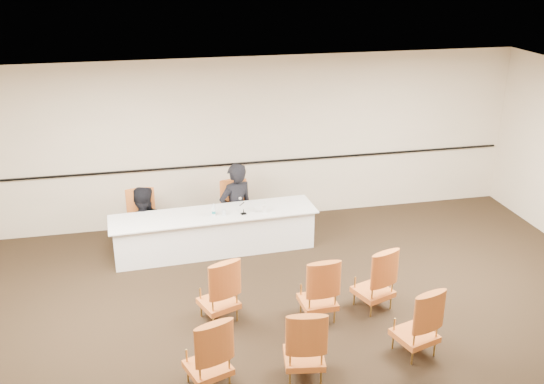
# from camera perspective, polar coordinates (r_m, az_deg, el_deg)

# --- Properties ---
(floor) EXTENTS (10.00, 10.00, 0.00)m
(floor) POSITION_cam_1_polar(r_m,az_deg,el_deg) (8.01, 3.16, -13.99)
(floor) COLOR black
(floor) RESTS_ON ground
(ceiling) EXTENTS (10.00, 10.00, 0.00)m
(ceiling) POSITION_cam_1_polar(r_m,az_deg,el_deg) (6.71, 3.69, 7.27)
(ceiling) COLOR silver
(ceiling) RESTS_ON ground
(wall_back) EXTENTS (10.00, 0.04, 3.00)m
(wall_back) POSITION_cam_1_polar(r_m,az_deg,el_deg) (10.87, -2.26, 4.82)
(wall_back) COLOR beige
(wall_back) RESTS_ON ground
(wall_rail) EXTENTS (9.80, 0.04, 0.03)m
(wall_rail) POSITION_cam_1_polar(r_m,az_deg,el_deg) (10.96, -2.19, 2.76)
(wall_rail) COLOR black
(wall_rail) RESTS_ON wall_back
(panel_table) EXTENTS (3.41, 0.96, 0.67)m
(panel_table) POSITION_cam_1_polar(r_m,az_deg,el_deg) (10.08, -5.43, -3.78)
(panel_table) COLOR white
(panel_table) RESTS_ON ground
(panelist_main) EXTENTS (0.76, 0.64, 1.78)m
(panelist_main) POSITION_cam_1_polar(r_m,az_deg,el_deg) (10.58, -3.40, -1.84)
(panelist_main) COLOR black
(panelist_main) RESTS_ON ground
(panelist_main_chair) EXTENTS (0.52, 0.52, 0.95)m
(panelist_main_chair) POSITION_cam_1_polar(r_m,az_deg,el_deg) (10.57, -3.41, -1.64)
(panelist_main_chair) COLOR #E25828
(panelist_main_chair) RESTS_ON ground
(panelist_second) EXTENTS (0.80, 0.63, 1.61)m
(panelist_second) POSITION_cam_1_polar(r_m,az_deg,el_deg) (10.48, -12.00, -3.64)
(panelist_second) COLOR black
(panelist_second) RESTS_ON ground
(panelist_second_chair) EXTENTS (0.52, 0.52, 0.95)m
(panelist_second_chair) POSITION_cam_1_polar(r_m,az_deg,el_deg) (10.39, -12.10, -2.54)
(panelist_second_chair) COLOR #E25828
(panelist_second_chair) RESTS_ON ground
(papers) EXTENTS (0.33, 0.26, 0.00)m
(papers) POSITION_cam_1_polar(r_m,az_deg,el_deg) (10.02, -2.38, -1.73)
(papers) COLOR white
(papers) RESTS_ON panel_table
(microphone) EXTENTS (0.13, 0.20, 0.26)m
(microphone) POSITION_cam_1_polar(r_m,az_deg,el_deg) (9.83, -2.71, -1.41)
(microphone) COLOR black
(microphone) RESTS_ON panel_table
(water_bottle) EXTENTS (0.08, 0.08, 0.21)m
(water_bottle) POSITION_cam_1_polar(r_m,az_deg,el_deg) (9.82, -5.52, -1.67)
(water_bottle) COLOR teal
(water_bottle) RESTS_ON panel_table
(drinking_glass) EXTENTS (0.07, 0.07, 0.10)m
(drinking_glass) POSITION_cam_1_polar(r_m,az_deg,el_deg) (9.84, -4.52, -1.92)
(drinking_glass) COLOR silver
(drinking_glass) RESTS_ON panel_table
(coffee_cup) EXTENTS (0.10, 0.10, 0.14)m
(coffee_cup) POSITION_cam_1_polar(r_m,az_deg,el_deg) (9.91, -0.73, -1.56)
(coffee_cup) COLOR white
(coffee_cup) RESTS_ON panel_table
(aud_chair_front_left) EXTENTS (0.64, 0.64, 0.95)m
(aud_chair_front_left) POSITION_cam_1_polar(r_m,az_deg,el_deg) (8.22, -5.09, -9.03)
(aud_chair_front_left) COLOR #E25828
(aud_chair_front_left) RESTS_ON ground
(aud_chair_front_mid) EXTENTS (0.53, 0.53, 0.95)m
(aud_chair_front_mid) POSITION_cam_1_polar(r_m,az_deg,el_deg) (8.24, 4.36, -8.93)
(aud_chair_front_mid) COLOR #E25828
(aud_chair_front_mid) RESTS_ON ground
(aud_chair_front_right) EXTENTS (0.64, 0.64, 0.95)m
(aud_chair_front_right) POSITION_cam_1_polar(r_m,az_deg,el_deg) (8.56, 9.57, -7.92)
(aud_chair_front_right) COLOR #E25828
(aud_chair_front_right) RESTS_ON ground
(aud_chair_back_left) EXTENTS (0.64, 0.64, 0.95)m
(aud_chair_back_left) POSITION_cam_1_polar(r_m,az_deg,el_deg) (7.10, -6.11, -14.65)
(aud_chair_back_left) COLOR #E25828
(aud_chair_back_left) RESTS_ON ground
(aud_chair_back_mid) EXTENTS (0.57, 0.57, 0.95)m
(aud_chair_back_mid) POSITION_cam_1_polar(r_m,az_deg,el_deg) (7.21, 3.07, -13.87)
(aud_chair_back_mid) COLOR #E25828
(aud_chair_back_mid) RESTS_ON ground
(aud_chair_back_right) EXTENTS (0.62, 0.62, 0.95)m
(aud_chair_back_right) POSITION_cam_1_polar(r_m,az_deg,el_deg) (7.77, 13.41, -11.62)
(aud_chair_back_right) COLOR #E25828
(aud_chair_back_right) RESTS_ON ground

